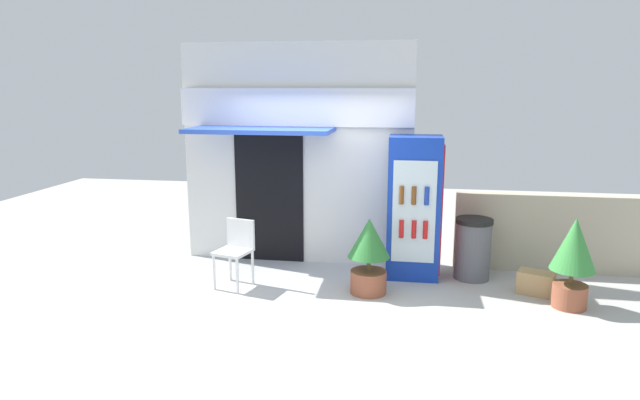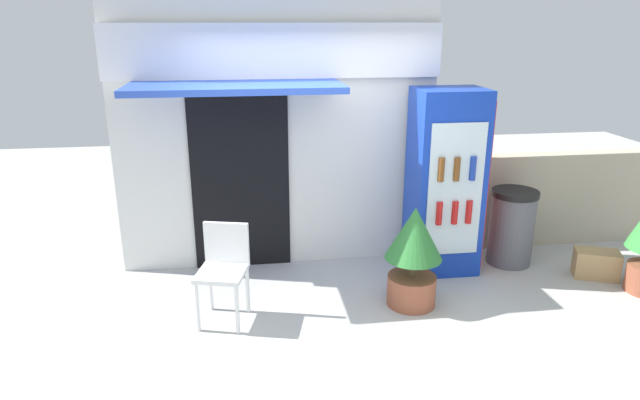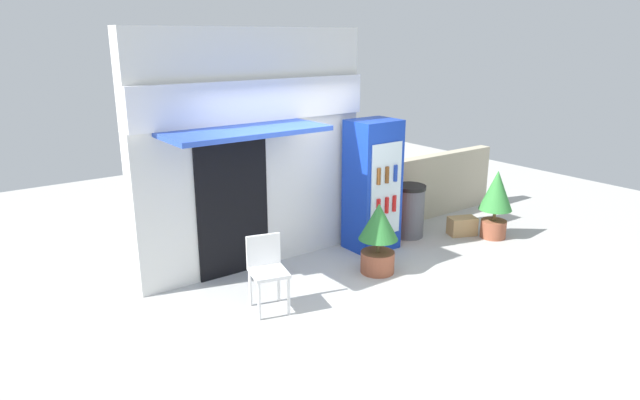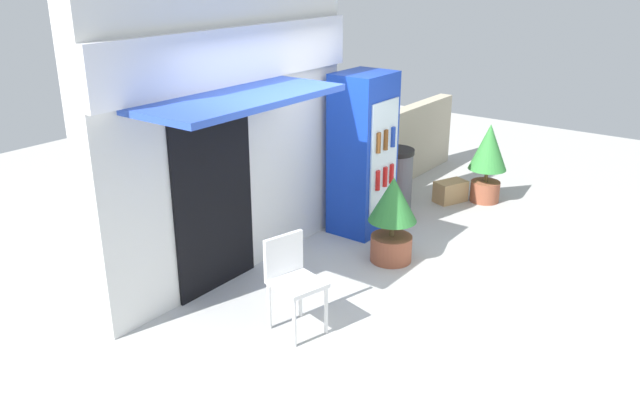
% 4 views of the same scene
% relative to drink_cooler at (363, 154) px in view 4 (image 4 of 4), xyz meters
% --- Properties ---
extents(ground, '(16.00, 16.00, 0.00)m').
position_rel_drink_cooler_xyz_m(ground, '(-1.36, -1.14, -0.97)').
color(ground, '#B2B2AD').
extents(storefront_building, '(3.39, 1.17, 3.22)m').
position_rel_drink_cooler_xyz_m(storefront_building, '(-1.74, 0.50, 0.66)').
color(storefront_building, silver).
rests_on(storefront_building, ground).
extents(drink_cooler, '(0.72, 0.63, 1.95)m').
position_rel_drink_cooler_xyz_m(drink_cooler, '(0.00, 0.00, 0.00)').
color(drink_cooler, '#1438B2').
rests_on(drink_cooler, ground).
extents(plastic_chair, '(0.50, 0.52, 0.88)m').
position_rel_drink_cooler_xyz_m(plastic_chair, '(-2.30, -0.75, -0.45)').
color(plastic_chair, white).
rests_on(plastic_chair, ground).
extents(potted_plant_near_shop, '(0.54, 0.54, 0.98)m').
position_rel_drink_cooler_xyz_m(potted_plant_near_shop, '(-0.56, -0.75, -0.42)').
color(potted_plant_near_shop, '#995138').
rests_on(potted_plant_near_shop, ground).
extents(potted_plant_curbside, '(0.52, 0.52, 1.10)m').
position_rel_drink_cooler_xyz_m(potted_plant_curbside, '(1.85, -0.83, -0.33)').
color(potted_plant_curbside, '#995138').
rests_on(potted_plant_curbside, ground).
extents(trash_bin, '(0.50, 0.50, 0.84)m').
position_rel_drink_cooler_xyz_m(trash_bin, '(0.81, 0.02, -0.55)').
color(trash_bin, '#595960').
rests_on(trash_bin, ground).
extents(stone_boundary_wall, '(2.71, 0.21, 1.11)m').
position_rel_drink_cooler_xyz_m(stone_boundary_wall, '(1.95, 0.53, -0.42)').
color(stone_boundary_wall, '#B7AD93').
rests_on(stone_boundary_wall, ground).
extents(cardboard_box, '(0.50, 0.40, 0.29)m').
position_rel_drink_cooler_xyz_m(cardboard_box, '(1.55, -0.46, -0.83)').
color(cardboard_box, tan).
rests_on(cardboard_box, ground).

